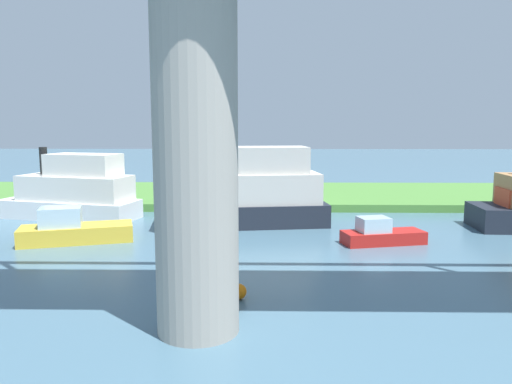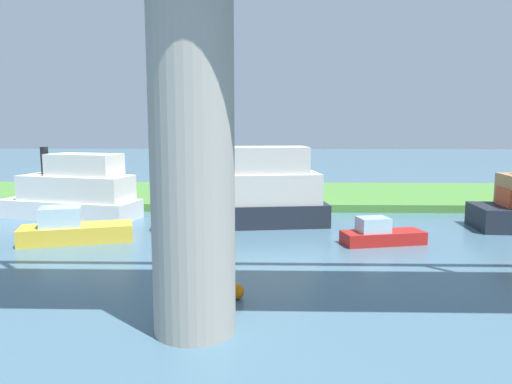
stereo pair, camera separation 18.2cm
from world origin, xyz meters
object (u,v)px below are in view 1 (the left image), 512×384
Objects in this scene: bridge_pylon at (196,144)px; person_on_bank at (212,189)px; motorboat_red at (248,194)px; skiff_small at (73,229)px; mooring_post at (252,195)px; pontoon_yellow at (73,192)px; marker_buoy at (239,292)px; motorboat_white at (381,234)px.

bridge_pylon is 20.76m from person_on_bank.
skiff_small is (8.20, 4.22, -1.15)m from motorboat_red.
mooring_post is 11.00m from pontoon_yellow.
marker_buoy is at bearing -111.51° from bridge_pylon.
motorboat_red reaches higher than person_on_bank.
skiff_small is at bearing -0.23° from motorboat_white.
person_on_bank is 2.97m from mooring_post.
bridge_pylon is 20.34× the size of marker_buoy.
skiff_small is at bearing 27.21° from motorboat_red.
motorboat_red is at bearing -152.79° from skiff_small.
bridge_pylon is 19.07m from pontoon_yellow.
skiff_small is at bearing 47.64° from mooring_post.
motorboat_red is at bearing -33.80° from motorboat_white.
skiff_small is 11.27m from marker_buoy.
bridge_pylon reaches higher than pontoon_yellow.
mooring_post is at bearing 156.63° from person_on_bank.
person_on_bank is at bearing -66.30° from motorboat_red.
mooring_post is 0.09× the size of motorboat_red.
pontoon_yellow is (9.62, -16.08, -3.52)m from bridge_pylon.
motorboat_white is 0.74× the size of skiff_small.
bridge_pylon reaches higher than motorboat_white.
motorboat_white reaches higher than marker_buoy.
mooring_post is at bearing -55.32° from motorboat_white.
mooring_post is 0.11× the size of pontoon_yellow.
motorboat_red is (0.07, 4.85, 0.81)m from mooring_post.
marker_buoy is (-8.32, 7.60, -0.36)m from skiff_small.
bridge_pylon is at bearing 86.55° from motorboat_red.
person_on_bank is at bearing -151.64° from pontoon_yellow.
mooring_post is at bearing -90.81° from motorboat_red.
pontoon_yellow is (7.84, 4.23, 0.36)m from person_on_bank.
person_on_bank is 0.26× the size of skiff_small.
motorboat_red is (-0.86, -14.28, -3.32)m from bridge_pylon.
motorboat_white is (-6.39, 4.28, -1.31)m from motorboat_red.
pontoon_yellow reaches higher than skiff_small.
motorboat_red is 11.91m from marker_buoy.
skiff_small is at bearing -42.42° from marker_buoy.
person_on_bank is 11.67m from skiff_small.
bridge_pylon is at bearing 87.22° from mooring_post.
person_on_bank is 0.14× the size of motorboat_red.
bridge_pylon is 19.60m from mooring_post.
person_on_bank reaches higher than marker_buoy.
motorboat_red is (-2.65, 6.03, 0.56)m from person_on_bank.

